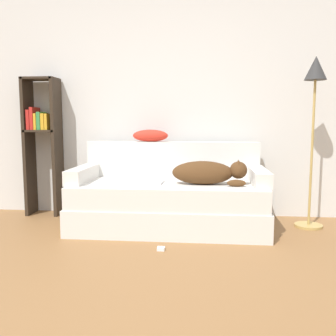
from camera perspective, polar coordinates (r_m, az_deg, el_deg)
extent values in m
cube|color=silver|center=(4.23, -1.20, 11.23)|extent=(7.25, 0.06, 2.70)
cube|color=silver|center=(3.72, 0.15, -7.21)|extent=(1.86, 0.91, 0.25)
cube|color=silver|center=(3.66, 0.14, -3.77)|extent=(1.82, 0.87, 0.21)
cube|color=silver|center=(4.00, 0.68, 1.36)|extent=(1.82, 0.15, 0.37)
cube|color=silver|center=(3.81, -12.80, -0.89)|extent=(0.15, 0.72, 0.14)
cube|color=silver|center=(3.65, 13.66, -1.26)|extent=(0.15, 0.72, 0.14)
ellipsoid|color=#513319|center=(3.51, 5.30, -0.72)|extent=(0.57, 0.23, 0.22)
sphere|color=#513319|center=(3.52, 10.68, -0.33)|extent=(0.16, 0.16, 0.16)
cone|color=#513319|center=(3.47, 10.77, 0.57)|extent=(0.06, 0.06, 0.07)
cone|color=#513319|center=(3.56, 10.64, 0.73)|extent=(0.06, 0.06, 0.07)
ellipsoid|color=#513319|center=(3.44, 10.39, -2.28)|extent=(0.17, 0.06, 0.07)
cube|color=silver|center=(3.59, -3.40, -2.16)|extent=(0.34, 0.23, 0.02)
ellipsoid|color=red|center=(4.00, -2.70, 4.95)|extent=(0.38, 0.15, 0.13)
cube|color=#2D2319|center=(4.48, -20.42, 3.00)|extent=(0.04, 0.26, 1.52)
cube|color=#2D2319|center=(4.34, -16.50, 3.04)|extent=(0.04, 0.26, 1.52)
cube|color=#2D2319|center=(4.42, -18.88, 12.73)|extent=(0.35, 0.26, 0.02)
cube|color=#2D2319|center=(4.40, -18.58, 5.39)|extent=(0.35, 0.26, 0.02)
cube|color=red|center=(4.43, -20.10, 6.91)|extent=(0.03, 0.20, 0.22)
cube|color=red|center=(4.41, -19.61, 7.11)|extent=(0.04, 0.20, 0.25)
cube|color=gold|center=(4.40, -19.14, 6.69)|extent=(0.03, 0.20, 0.18)
cube|color=#337F42|center=(4.38, -18.67, 6.82)|extent=(0.04, 0.20, 0.19)
cube|color=gold|center=(4.36, -18.14, 6.73)|extent=(0.04, 0.20, 0.18)
cube|color=gold|center=(4.35, -17.66, 6.73)|extent=(0.03, 0.20, 0.18)
cylinder|color=tan|center=(4.03, 20.61, -8.21)|extent=(0.27, 0.27, 0.02)
cylinder|color=tan|center=(3.91, 21.06, 2.02)|extent=(0.02, 0.02, 1.41)
cone|color=#333333|center=(3.93, 21.60, 14.00)|extent=(0.21, 0.21, 0.22)
cube|color=white|center=(3.12, -1.08, -12.20)|extent=(0.06, 0.06, 0.03)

